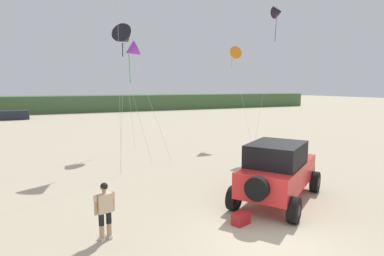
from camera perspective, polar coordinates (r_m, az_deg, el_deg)
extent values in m
plane|color=#C1B293|center=(9.69, 14.10, -19.05)|extent=(220.00, 220.00, 0.00)
cube|color=#426038|center=(57.59, -18.41, 4.23)|extent=(90.00, 6.54, 2.74)
cube|color=red|center=(12.46, 15.34, -8.06)|extent=(4.67, 4.00, 0.90)
cube|color=red|center=(13.92, 17.30, -4.93)|extent=(1.86, 2.02, 0.12)
cube|color=black|center=(11.93, 15.02, -4.54)|extent=(2.89, 2.75, 0.80)
cube|color=black|center=(13.07, 16.51, -3.72)|extent=(1.02, 1.44, 0.72)
cube|color=black|center=(14.66, 17.81, -6.89)|extent=(1.18, 1.60, 0.28)
cylinder|color=black|center=(10.31, 11.70, -10.67)|extent=(0.68, 0.81, 0.77)
cylinder|color=black|center=(14.52, 13.26, -8.18)|extent=(0.86, 0.72, 0.84)
cylinder|color=black|center=(14.52, 13.26, -8.18)|extent=(0.49, 0.48, 0.38)
cylinder|color=black|center=(14.05, 21.37, -9.04)|extent=(0.86, 0.72, 0.84)
cylinder|color=black|center=(14.05, 21.37, -9.04)|extent=(0.49, 0.48, 0.38)
cylinder|color=black|center=(11.39, 7.61, -12.46)|extent=(0.86, 0.72, 0.84)
cylinder|color=black|center=(11.39, 7.61, -12.46)|extent=(0.49, 0.48, 0.38)
cylinder|color=black|center=(10.79, 17.97, -13.94)|extent=(0.86, 0.72, 0.84)
cylinder|color=black|center=(10.79, 17.97, -13.94)|extent=(0.49, 0.48, 0.38)
cylinder|color=tan|center=(9.62, -16.00, -17.72)|extent=(0.14, 0.14, 0.49)
cylinder|color=black|center=(9.46, -16.09, -15.56)|extent=(0.15, 0.15, 0.36)
cube|color=silver|center=(9.73, -16.05, -18.67)|extent=(0.17, 0.28, 0.10)
cylinder|color=tan|center=(9.69, -14.75, -17.46)|extent=(0.14, 0.14, 0.49)
cylinder|color=black|center=(9.54, -14.83, -15.31)|extent=(0.15, 0.15, 0.36)
cube|color=silver|center=(9.81, -14.81, -18.41)|extent=(0.17, 0.28, 0.10)
cube|color=beige|center=(9.33, -15.56, -12.88)|extent=(0.45, 0.35, 0.54)
cylinder|color=tan|center=(9.25, -17.04, -13.20)|extent=(0.09, 0.09, 0.56)
cylinder|color=beige|center=(9.18, -17.09, -12.09)|extent=(0.11, 0.11, 0.16)
cylinder|color=tan|center=(9.43, -14.10, -12.68)|extent=(0.09, 0.09, 0.56)
cylinder|color=beige|center=(9.37, -14.14, -11.58)|extent=(0.11, 0.11, 0.16)
cylinder|color=tan|center=(9.23, -15.62, -11.08)|extent=(0.10, 0.10, 0.08)
sphere|color=tan|center=(9.19, -15.66, -10.22)|extent=(0.21, 0.21, 0.21)
sphere|color=black|center=(9.17, -15.62, -10.13)|extent=(0.21, 0.21, 0.21)
cube|color=#B21E23|center=(10.40, 8.86, -15.86)|extent=(0.64, 0.51, 0.38)
cube|color=#1E232D|center=(47.15, -29.90, 2.03)|extent=(4.25, 1.82, 1.20)
cone|color=black|center=(24.51, 15.31, 19.60)|extent=(1.12, 0.81, 1.07)
cylinder|color=purple|center=(24.21, 14.92, 17.07)|extent=(0.05, 0.14, 1.87)
cylinder|color=silver|center=(22.40, 13.23, 8.59)|extent=(2.99, 1.61, 9.49)
cone|color=black|center=(18.96, -12.05, 15.76)|extent=(1.61, 1.84, 1.77)
cylinder|color=black|center=(18.84, -12.45, 13.67)|extent=(0.05, 0.14, 0.78)
cylinder|color=silver|center=(17.04, -12.43, 4.86)|extent=(1.17, 3.32, 7.02)
cylinder|color=silver|center=(22.40, -12.48, 15.70)|extent=(0.98, 1.75, 15.01)
cylinder|color=silver|center=(16.47, -13.25, 17.93)|extent=(0.40, 1.36, 14.56)
cylinder|color=silver|center=(19.90, -12.47, 12.26)|extent=(1.77, 5.76, 11.91)
cone|color=orange|center=(25.31, 7.51, 13.08)|extent=(1.29, 1.17, 1.38)
cylinder|color=orange|center=(25.17, 7.19, 11.66)|extent=(0.05, 0.16, 0.74)
cylinder|color=silver|center=(22.50, 9.12, 5.17)|extent=(1.70, 5.34, 6.73)
cone|color=purple|center=(22.31, -10.92, 13.62)|extent=(1.44, 1.44, 1.50)
cylinder|color=green|center=(22.18, -11.22, 10.47)|extent=(0.05, 0.27, 1.94)
cylinder|color=silver|center=(19.90, -7.65, 4.82)|extent=(0.96, 5.03, 6.68)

